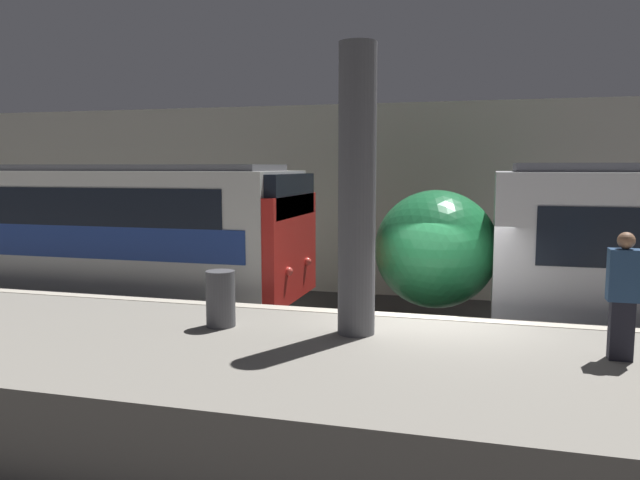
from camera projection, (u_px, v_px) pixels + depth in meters
name	position (u px, v px, depth m)	size (l,w,h in m)	color
ground_plane	(432.00, 381.00, 10.27)	(120.00, 120.00, 0.00)	#33302D
platform	(417.00, 399.00, 7.99)	(40.00, 4.64, 1.11)	gray
station_rear_barrier	(458.00, 201.00, 16.40)	(50.00, 0.15, 5.19)	#B2AD9E
support_pillar_near	(357.00, 191.00, 8.82)	(0.54, 0.54, 4.12)	#56565B
person_waiting	(623.00, 293.00, 7.73)	(0.38, 0.24, 1.61)	black
trash_bin	(221.00, 299.00, 9.42)	(0.44, 0.44, 0.85)	#4C4C51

